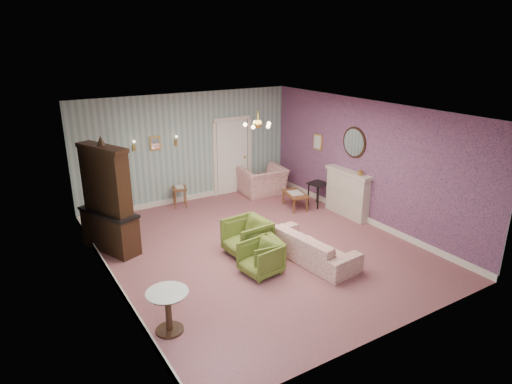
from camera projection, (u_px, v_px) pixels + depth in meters
floor at (258, 248)px, 9.51m from camera, size 7.00×7.00×0.00m
ceiling at (258, 111)px, 8.55m from camera, size 7.00×7.00×0.00m
wall_back at (188, 148)px, 11.84m from camera, size 6.00×0.00×6.00m
wall_front at (391, 249)px, 6.22m from camera, size 6.00×0.00×6.00m
wall_left at (107, 212)px, 7.54m from camera, size 0.00×7.00×7.00m
wall_right at (366, 162)px, 10.52m from camera, size 0.00×7.00×7.00m
wall_right_floral at (366, 162)px, 10.51m from camera, size 0.00×7.00×7.00m
door at (232, 156)px, 12.58m from camera, size 1.12×0.12×2.16m
olive_chair_a at (261, 257)px, 8.37m from camera, size 0.71×0.74×0.69m
olive_chair_b at (263, 253)px, 8.54m from camera, size 0.69×0.73×0.67m
olive_chair_c at (247, 236)px, 9.10m from camera, size 0.80×0.85×0.83m
sofa_chintz at (312, 242)px, 8.88m from camera, size 0.81×2.07×0.79m
wingback_chair at (263, 177)px, 12.59m from camera, size 1.24×0.86×1.04m
dresser at (106, 196)px, 9.05m from camera, size 0.99×1.50×2.37m
fireplace at (347, 193)px, 11.06m from camera, size 0.30×1.40×1.16m
mantel_vase at (360, 172)px, 10.51m from camera, size 0.15×0.15×0.15m
oval_mirror at (354, 143)px, 10.69m from camera, size 0.04×0.76×0.84m
framed_print at (318, 142)px, 11.86m from camera, size 0.04×0.34×0.42m
coffee_table at (295, 200)px, 11.65m from camera, size 0.62×0.90×0.42m
side_table_black at (318, 194)px, 11.74m from camera, size 0.49×0.49×0.65m
pedestal_table at (168, 312)px, 6.70m from camera, size 0.64×0.64×0.69m
nesting_table at (180, 196)px, 11.72m from camera, size 0.45×0.52×0.58m
gilt_mirror_back at (155, 143)px, 11.28m from camera, size 0.28×0.06×0.36m
sconce_left at (134, 146)px, 10.99m from camera, size 0.16×0.12×0.30m
sconce_right at (176, 141)px, 11.54m from camera, size 0.16×0.12×0.30m
chandelier at (258, 125)px, 8.64m from camera, size 0.56×0.56×0.36m
burgundy_cushion at (264, 180)px, 12.46m from camera, size 0.41×0.28×0.39m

